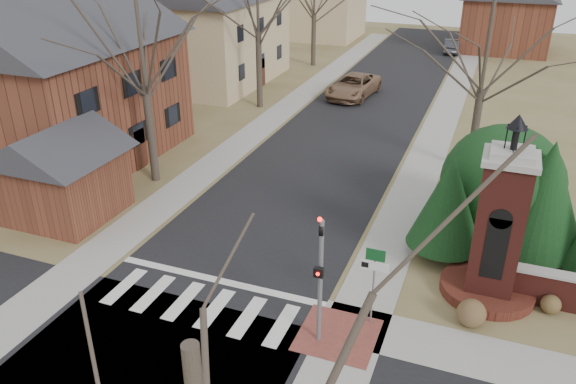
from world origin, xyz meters
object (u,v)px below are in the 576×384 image
at_px(traffic_signal_pole, 320,270).
at_px(distant_car, 452,46).
at_px(brick_gate_monument, 496,239).
at_px(sign_post, 374,272).
at_px(pickup_truck, 353,86).

bearing_deg(traffic_signal_pole, distant_car, 91.17).
xyz_separation_m(traffic_signal_pole, brick_gate_monument, (4.70, 4.42, -0.42)).
relative_size(sign_post, brick_gate_monument, 0.42).
relative_size(traffic_signal_pole, sign_post, 1.64).
bearing_deg(distant_car, pickup_truck, 70.13).
xyz_separation_m(sign_post, brick_gate_monument, (3.41, 3.01, 0.22)).
bearing_deg(distant_car, sign_post, 88.52).
bearing_deg(distant_car, brick_gate_monument, 93.60).
height_order(brick_gate_monument, pickup_truck, brick_gate_monument).
xyz_separation_m(traffic_signal_pole, distant_car, (-0.90, 44.19, -1.93)).
height_order(sign_post, distant_car, sign_post).
bearing_deg(pickup_truck, brick_gate_monument, -57.61).
bearing_deg(pickup_truck, sign_post, -67.42).
bearing_deg(sign_post, brick_gate_monument, 41.42).
height_order(traffic_signal_pole, distant_car, traffic_signal_pole).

